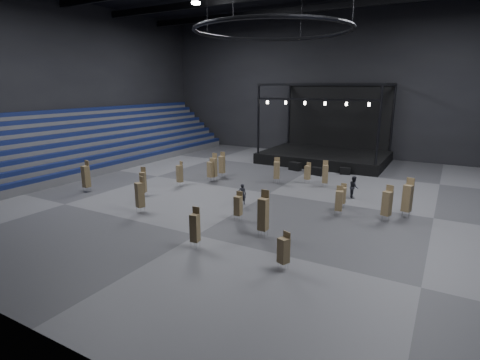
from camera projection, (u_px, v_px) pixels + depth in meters
The scene contains 29 objects.
floor at pixel (269, 193), 31.77m from camera, with size 50.00×50.00×0.00m, color #4C4C4F.
wall_back at pixel (341, 85), 47.30m from camera, with size 50.00×0.20×18.00m, color black.
wall_left at pixel (67, 85), 41.49m from camera, with size 0.20×42.00×18.00m, color black.
bleachers_left at pixel (86, 151), 42.28m from camera, with size 7.20×40.00×6.40m.
stage at pixel (327, 149), 45.13m from camera, with size 14.00×10.00×9.20m.
truss_ring at pixel (273, 30), 28.59m from camera, with size 12.30×12.30×5.15m.
flight_case_left at pixel (295, 166), 40.40m from camera, with size 1.31×0.66×0.87m, color black.
flight_case_mid at pixel (317, 171), 38.16m from camera, with size 1.21×0.61×0.81m, color black.
flight_case_right at pixel (345, 171), 38.53m from camera, with size 1.07×0.54×0.72m, color black.
chair_stack_0 at pixel (387, 203), 24.96m from camera, with size 0.67×0.67×2.49m.
chair_stack_1 at pixel (308, 172), 34.89m from camera, with size 0.53×0.53×1.97m.
chair_stack_2 at pixel (180, 173), 33.81m from camera, with size 0.61×0.61×2.30m.
chair_stack_3 at pixel (343, 195), 27.86m from camera, with size 0.45×0.45×1.85m.
chair_stack_4 at pixel (263, 213), 22.33m from camera, with size 0.54×0.54×2.90m.
chair_stack_5 at pixel (408, 197), 25.67m from camera, with size 0.69×0.69×2.79m.
chair_stack_6 at pixel (238, 205), 25.18m from camera, with size 0.47×0.47×2.01m.
chair_stack_7 at pixel (284, 250), 18.36m from camera, with size 0.61×0.61×1.97m.
chair_stack_8 at pixel (143, 182), 30.64m from camera, with size 0.56×0.56×2.45m.
chair_stack_9 at pixel (222, 164), 37.24m from camera, with size 0.54×0.54×2.52m.
chair_stack_10 at pixel (211, 169), 35.44m from camera, with size 0.55×0.55×2.27m.
chair_stack_11 at pixel (86, 176), 31.91m from camera, with size 0.57×0.57×2.74m.
chair_stack_12 at pixel (214, 167), 35.63m from camera, with size 0.54×0.54×2.68m.
chair_stack_13 at pixel (195, 227), 20.88m from camera, with size 0.50×0.50×2.37m.
chair_stack_14 at pixel (140, 194), 26.69m from camera, with size 0.64×0.64×2.65m.
chair_stack_15 at pixel (277, 170), 34.87m from camera, with size 0.69×0.69×2.42m.
chair_stack_16 at pixel (339, 200), 26.07m from camera, with size 0.56×0.56×2.14m.
chair_stack_17 at pixel (325, 174), 33.48m from camera, with size 0.61×0.61×2.42m.
man_center at pixel (242, 194), 28.72m from camera, with size 0.59×0.39×1.62m, color black.
crew_member at pixel (354, 187), 30.43m from camera, with size 0.87×0.67×1.78m, color black.
Camera 1 is at (12.83, -27.81, 8.89)m, focal length 28.00 mm.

